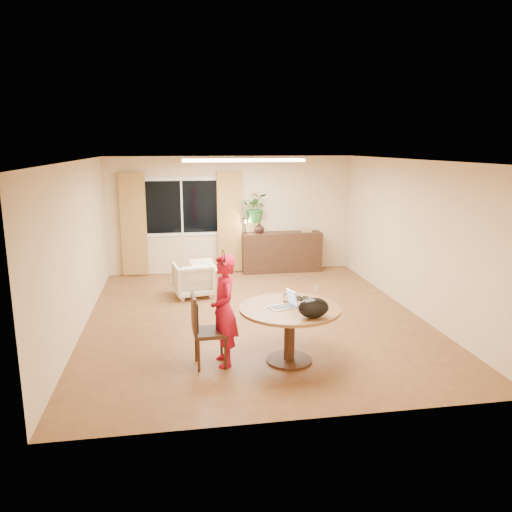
{
  "coord_description": "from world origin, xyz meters",
  "views": [
    {
      "loc": [
        -1.27,
        -7.87,
        2.83
      ],
      "look_at": [
        -0.0,
        -0.2,
        1.1
      ],
      "focal_mm": 35.0,
      "sensor_mm": 36.0,
      "label": 1
    }
  ],
  "objects_px": {
    "dining_table": "(290,319)",
    "dining_chair": "(210,330)",
    "child": "(224,310)",
    "armchair": "(193,279)",
    "sideboard": "(282,252)"
  },
  "relations": [
    {
      "from": "dining_chair",
      "to": "sideboard",
      "type": "xyz_separation_m",
      "value": [
        1.98,
        4.76,
        -0.03
      ]
    },
    {
      "from": "dining_table",
      "to": "child",
      "type": "distance_m",
      "value": 0.87
    },
    {
      "from": "armchair",
      "to": "sideboard",
      "type": "distance_m",
      "value": 2.63
    },
    {
      "from": "armchair",
      "to": "sideboard",
      "type": "height_order",
      "value": "sideboard"
    },
    {
      "from": "dining_chair",
      "to": "armchair",
      "type": "distance_m",
      "value": 3.16
    },
    {
      "from": "dining_table",
      "to": "dining_chair",
      "type": "bearing_deg",
      "value": 177.1
    },
    {
      "from": "child",
      "to": "dining_table",
      "type": "bearing_deg",
      "value": 78.46
    },
    {
      "from": "dining_chair",
      "to": "child",
      "type": "distance_m",
      "value": 0.32
    },
    {
      "from": "dining_table",
      "to": "sideboard",
      "type": "bearing_deg",
      "value": 78.98
    },
    {
      "from": "child",
      "to": "sideboard",
      "type": "xyz_separation_m",
      "value": [
        1.79,
        4.74,
        -0.29
      ]
    },
    {
      "from": "child",
      "to": "dining_chair",
      "type": "bearing_deg",
      "value": -89.99
    },
    {
      "from": "sideboard",
      "to": "dining_table",
      "type": "bearing_deg",
      "value": -101.02
    },
    {
      "from": "sideboard",
      "to": "armchair",
      "type": "bearing_deg",
      "value": -142.35
    },
    {
      "from": "dining_chair",
      "to": "armchair",
      "type": "bearing_deg",
      "value": 88.76
    },
    {
      "from": "dining_table",
      "to": "dining_chair",
      "type": "height_order",
      "value": "dining_chair"
    }
  ]
}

